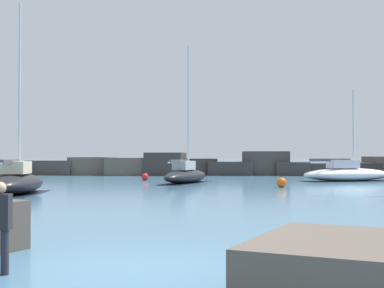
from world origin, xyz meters
TOP-DOWN VIEW (x-y plane):
  - ground_plane at (0.00, 0.00)m, footprint 600.00×600.00m
  - open_sea_beyond at (0.00, 104.91)m, footprint 400.00×116.00m
  - breakwater_jetty at (2.82, 44.96)m, footprint 61.82×6.59m
  - foreground_rocks at (-0.06, -0.80)m, footprint 13.25×7.32m
  - sailboat_moored_0 at (-8.56, 17.67)m, footprint 2.81×6.05m
  - sailboat_moored_1 at (-0.19, 28.83)m, footprint 4.00×7.17m
  - sailboat_moored_4 at (12.28, 32.15)m, footprint 7.81×4.39m
  - mooring_buoy_orange_near at (6.05, 23.83)m, footprint 0.63×0.63m
  - mooring_buoy_far_side at (-3.63, 33.13)m, footprint 0.57×0.57m
  - person_on_rocks at (-2.14, -0.88)m, footprint 0.36×0.22m

SIDE VIEW (x-z plane):
  - ground_plane at x=0.00m, z-range 0.00..0.00m
  - open_sea_beyond at x=0.00m, z-range 0.00..0.01m
  - mooring_buoy_far_side at x=-3.63m, z-range -0.10..0.67m
  - mooring_buoy_orange_near at x=6.05m, z-range -0.10..0.73m
  - foreground_rocks at x=-0.06m, z-range -0.18..1.11m
  - sailboat_moored_4 at x=12.28m, z-range -3.00..4.20m
  - sailboat_moored_1 at x=-0.19m, z-range -4.42..5.64m
  - sailboat_moored_0 at x=-8.56m, z-range -4.44..5.73m
  - person_on_rocks at x=-2.14m, z-range 0.08..1.66m
  - breakwater_jetty at x=2.82m, z-range -0.32..2.10m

